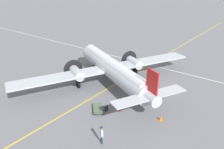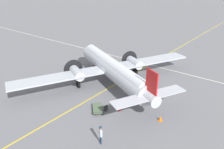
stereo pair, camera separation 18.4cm
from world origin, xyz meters
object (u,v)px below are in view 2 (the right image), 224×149
at_px(airliner_main, 111,68).
at_px(baggage_cart, 97,108).
at_px(suitcase_upright_spare, 106,108).
at_px(crew_foreground, 101,133).
at_px(suitcase_near_door, 120,108).
at_px(traffic_cone, 160,118).

height_order(airliner_main, baggage_cart, airliner_main).
bearing_deg(suitcase_upright_spare, crew_foreground, 34.54).
bearing_deg(baggage_cart, crew_foreground, 179.41).
relative_size(suitcase_near_door, suitcase_upright_spare, 1.02).
bearing_deg(baggage_cart, traffic_cone, -113.18).
height_order(suitcase_near_door, suitcase_upright_spare, suitcase_near_door).
xyz_separation_m(suitcase_near_door, traffic_cone, (-1.07, 4.32, -0.03)).
distance_m(airliner_main, baggage_cart, 7.20).
bearing_deg(crew_foreground, suitcase_near_door, -39.34).
bearing_deg(suitcase_near_door, baggage_cart, -52.55).
bearing_deg(suitcase_upright_spare, baggage_cart, -51.28).
xyz_separation_m(airliner_main, crew_foreground, (9.90, 6.73, -1.29)).
xyz_separation_m(crew_foreground, suitcase_near_door, (-5.21, -1.74, -0.78)).
height_order(crew_foreground, suitcase_near_door, crew_foreground).
distance_m(crew_foreground, traffic_cone, 6.84).
bearing_deg(baggage_cart, suitcase_near_door, -97.98).
relative_size(suitcase_near_door, baggage_cart, 0.28).
relative_size(crew_foreground, traffic_cone, 3.01).
distance_m(suitcase_near_door, baggage_cart, 2.46).
height_order(suitcase_upright_spare, traffic_cone, suitcase_upright_spare).
relative_size(crew_foreground, baggage_cart, 0.75).
relative_size(crew_foreground, suitcase_near_door, 2.70).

